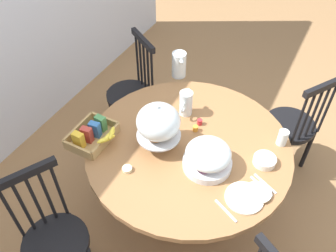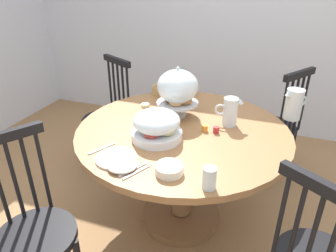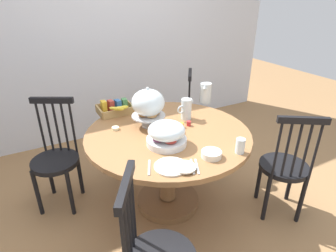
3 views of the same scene
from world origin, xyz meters
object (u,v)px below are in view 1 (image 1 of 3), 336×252
Objects in this scene: dining_table at (187,163)px; butter_dish at (127,169)px; fruit_platter_covered at (208,157)px; drinking_glass at (283,138)px; windsor_chair_far_side at (292,127)px; windsor_chair_near_window at (132,94)px; pastry_stand_with_dome at (158,123)px; china_plate_small at (258,192)px; windsor_chair_by_cabinet at (54,240)px; china_plate_large at (244,198)px; cereal_bowl at (265,160)px; cereal_basket at (93,135)px; orange_juice_pitcher at (179,66)px; milk_pitcher at (186,104)px.

butter_dish is (-0.36, 0.24, 0.20)m from dining_table.
fruit_platter_covered is 2.73× the size of drinking_glass.
windsor_chair_far_side reaches higher than butter_dish.
drinking_glass is (-0.26, -1.32, 0.34)m from windsor_chair_near_window.
china_plate_small is (-0.07, -0.68, -0.18)m from pastry_stand_with_dome.
windsor_chair_near_window is at bearing 55.43° from dining_table.
windsor_chair_by_cabinet is 3.25× the size of fruit_platter_covered.
butter_dish is (-0.65, 0.77, -0.04)m from drinking_glass.
china_plate_large is 0.31m from cereal_bowl.
china_plate_large reaches higher than dining_table.
china_plate_small is 0.24m from cereal_bowl.
cereal_basket is at bearing 116.14° from drinking_glass.
cereal_bowl is 0.22m from drinking_glass.
pastry_stand_with_dome is at bearing 141.36° from windsor_chair_far_side.
pastry_stand_with_dome is 0.66m from china_plate_large.
dining_table is 12.15× the size of drinking_glass.
orange_juice_pitcher is at bearing 69.12° from drinking_glass.
china_plate_small is 1.07× the size of cereal_bowl.
windsor_chair_by_cabinet reaches higher than orange_juice_pitcher.
milk_pitcher is at bearing 41.26° from fruit_platter_covered.
windsor_chair_far_side is (1.64, -1.03, 0.00)m from windsor_chair_by_cabinet.
windsor_chair_by_cabinet reaches higher than cereal_basket.
windsor_chair_far_side is at bearing -46.72° from cereal_basket.
china_plate_large is (-0.77, -1.25, 0.29)m from windsor_chair_near_window.
fruit_platter_covered is at bearing -41.95° from windsor_chair_by_cabinet.
dining_table is at bearing -124.57° from windsor_chair_near_window.
fruit_platter_covered is at bearing 121.62° from cereal_bowl.
china_plate_small is 1.36× the size of drinking_glass.
windsor_chair_far_side is at bearing -34.04° from butter_dish.
windsor_chair_near_window is 1.52m from china_plate_small.
dining_table is 4.23× the size of cereal_basket.
china_plate_small is (0.07, -0.06, 0.01)m from china_plate_large.
fruit_platter_covered is at bearing 138.36° from drinking_glass.
butter_dish is at bearing 171.82° from milk_pitcher.
drinking_glass is (1.13, -1.01, 0.34)m from windsor_chair_by_cabinet.
milk_pitcher is at bearing 127.69° from windsor_chair_far_side.
orange_juice_pitcher reaches higher than drinking_glass.
cereal_bowl is (-0.18, -0.63, -0.06)m from milk_pitcher.
cereal_bowl is (-0.47, -1.28, 0.31)m from windsor_chair_near_window.
butter_dish is (-0.11, -0.33, -0.04)m from cereal_basket.
orange_juice_pitcher is (0.73, 0.22, -0.10)m from pastry_stand_with_dome.
pastry_stand_with_dome is 1.15× the size of fruit_platter_covered.
windsor_chair_by_cabinet is 2.83× the size of pastry_stand_with_dome.
pastry_stand_with_dome is 2.46× the size of cereal_bowl.
dining_table is 22.27× the size of butter_dish.
drinking_glass is at bearing -87.80° from milk_pitcher.
butter_dish is at bearing -109.22° from cereal_basket.
windsor_chair_by_cabinet is (-0.84, 0.48, -0.10)m from dining_table.
drinking_glass is (0.03, -0.68, -0.03)m from milk_pitcher.
orange_juice_pitcher reaches higher than dining_table.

